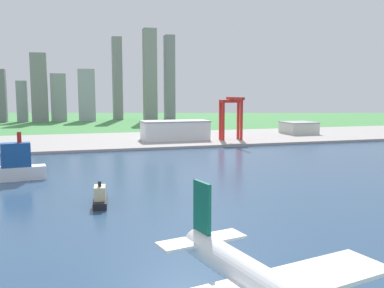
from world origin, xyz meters
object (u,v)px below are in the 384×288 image
Objects in this scene: ferry_boat at (9,167)px; tugboat_small at (100,198)px; port_crane_red at (232,110)px; warehouse_annex at (299,128)px; warehouse_main at (175,130)px.

ferry_boat reaches higher than tugboat_small.
ferry_boat is at bearing -144.19° from port_crane_red.
warehouse_annex is (96.53, 38.46, -22.82)m from port_crane_red.
ferry_boat is at bearing -148.58° from warehouse_annex.
warehouse_annex is at bearing 7.65° from warehouse_main.
port_crane_red reaches higher than warehouse_main.
port_crane_red is 106.38m from warehouse_annex.
warehouse_annex is at bearing 21.73° from port_crane_red.
warehouse_main reaches higher than tugboat_small.
warehouse_main is at bearing 67.92° from tugboat_small.
ferry_boat is 202.32m from warehouse_main.
port_crane_red is 1.23× the size of warehouse_annex.
port_crane_red is at bearing 35.81° from ferry_boat.
ferry_boat reaches higher than warehouse_annex.
port_crane_red is at bearing -19.56° from warehouse_main.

